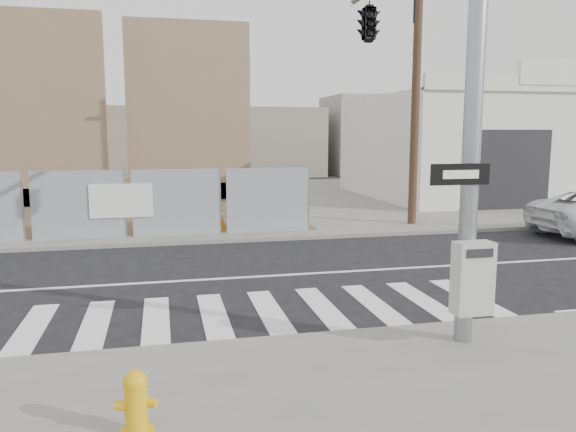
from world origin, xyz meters
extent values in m
plane|color=black|center=(0.00, 0.00, 0.00)|extent=(100.00, 100.00, 0.00)
cube|color=slate|center=(0.00, 14.00, 0.06)|extent=(50.00, 20.00, 0.12)
cylinder|color=gray|center=(2.50, -4.80, 3.62)|extent=(0.26, 0.26, 7.00)
cube|color=#B2B2AF|center=(2.45, -5.08, 1.15)|extent=(0.55, 0.30, 1.05)
cube|color=black|center=(2.25, -4.96, 2.62)|extent=(0.90, 0.03, 0.30)
cube|color=silver|center=(2.25, -4.98, 2.62)|extent=(0.55, 0.01, 0.12)
imported|color=black|center=(2.50, -0.60, 5.57)|extent=(0.53, 2.48, 1.00)
cylinder|color=gray|center=(8.00, 4.60, 2.72)|extent=(0.12, 0.12, 5.20)
imported|color=black|center=(8.00, 4.60, 5.22)|extent=(0.16, 0.20, 1.00)
cube|color=#796249|center=(-7.00, 13.00, 4.12)|extent=(6.00, 0.50, 8.00)
cube|color=#796249|center=(-7.00, 13.40, 0.52)|extent=(6.00, 1.30, 0.80)
cube|color=#796249|center=(-0.50, 14.00, 4.12)|extent=(5.50, 0.50, 8.00)
cube|color=#796249|center=(-0.50, 14.40, 0.52)|extent=(5.50, 1.30, 0.80)
cube|color=silver|center=(14.00, 13.00, 2.52)|extent=(12.00, 10.00, 4.80)
cube|color=silver|center=(14.00, 8.00, 5.12)|extent=(12.00, 0.30, 0.60)
cube|color=silver|center=(14.00, 7.95, 5.57)|extent=(4.00, 0.30, 1.00)
cube|color=black|center=(12.00, 7.98, 1.72)|extent=(3.40, 0.06, 3.20)
cylinder|color=#473021|center=(6.50, 5.50, 5.12)|extent=(0.28, 0.28, 10.00)
cylinder|color=#DAA00C|center=(-2.16, -6.47, 0.14)|extent=(0.46, 0.46, 0.04)
cylinder|color=#DAA00C|center=(-2.16, -6.47, 0.39)|extent=(0.30, 0.30, 0.54)
sphere|color=#DAA00C|center=(-2.16, -6.47, 0.68)|extent=(0.25, 0.25, 0.25)
cylinder|color=#DAA00C|center=(-2.31, -6.47, 0.44)|extent=(0.15, 0.14, 0.10)
cylinder|color=#DAA00C|center=(-2.02, -6.47, 0.44)|extent=(0.15, 0.14, 0.10)
cube|color=#FD4D0D|center=(-6.46, 5.43, 0.14)|extent=(0.43, 0.43, 0.03)
cube|color=orange|center=(-0.04, 5.45, 0.14)|extent=(0.52, 0.52, 0.03)
cone|color=orange|center=(-0.04, 5.45, 0.50)|extent=(0.46, 0.46, 0.76)
cylinder|color=silver|center=(-0.04, 5.45, 0.61)|extent=(0.29, 0.29, 0.09)
camera|label=1|loc=(-1.84, -12.07, 3.20)|focal=35.00mm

